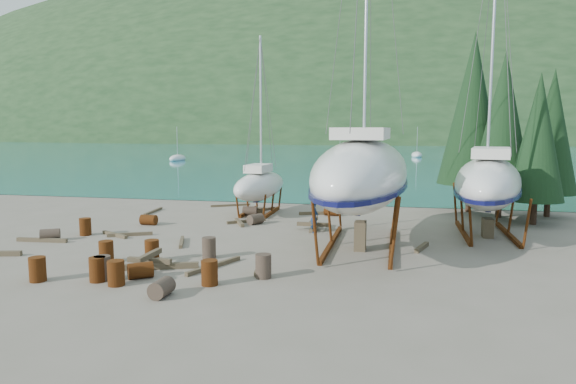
% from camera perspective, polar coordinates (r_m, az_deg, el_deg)
% --- Properties ---
extents(ground, '(600.00, 600.00, 0.00)m').
position_cam_1_polar(ground, '(22.54, -4.77, -6.83)').
color(ground, '#6B6454').
rests_on(ground, ground).
extents(bay_water, '(700.00, 700.00, 0.00)m').
position_cam_1_polar(bay_water, '(336.04, 11.01, 6.00)').
color(bay_water, '#1C6E8C').
rests_on(bay_water, ground).
extents(far_hill, '(800.00, 360.00, 110.00)m').
position_cam_1_polar(far_hill, '(341.04, 11.02, 6.02)').
color(far_hill, '#1C361B').
rests_on(far_hill, ground).
extents(far_house_left, '(6.60, 5.60, 5.60)m').
position_cam_1_polar(far_house_left, '(221.14, -5.47, 6.38)').
color(far_house_left, beige).
rests_on(far_house_left, ground).
extents(far_house_center, '(6.60, 5.60, 5.60)m').
position_cam_1_polar(far_house_center, '(212.59, 4.94, 6.36)').
color(far_house_center, beige).
rests_on(far_house_center, ground).
extents(far_house_right, '(6.60, 5.60, 5.60)m').
position_cam_1_polar(far_house_right, '(212.27, 18.53, 6.02)').
color(far_house_right, beige).
rests_on(far_house_right, ground).
extents(cypress_near_right, '(3.60, 3.60, 10.00)m').
position_cam_1_polar(cypress_near_right, '(33.50, 22.77, 7.18)').
color(cypress_near_right, black).
rests_on(cypress_near_right, ground).
extents(cypress_mid_right, '(3.06, 3.06, 8.50)m').
position_cam_1_polar(cypress_mid_right, '(31.87, 26.02, 5.48)').
color(cypress_mid_right, black).
rests_on(cypress_mid_right, ground).
extents(cypress_back_left, '(4.14, 4.14, 11.50)m').
position_cam_1_polar(cypress_back_left, '(35.26, 19.81, 8.69)').
color(cypress_back_left, black).
rests_on(cypress_back_left, ground).
extents(cypress_far_right, '(3.24, 3.24, 9.00)m').
position_cam_1_polar(cypress_far_right, '(35.14, 27.26, 5.96)').
color(cypress_far_right, black).
rests_on(cypress_far_right, ground).
extents(moored_boat_left, '(2.00, 5.00, 6.05)m').
position_cam_1_polar(moored_boat_left, '(88.87, -12.17, 3.66)').
color(moored_boat_left, silver).
rests_on(moored_boat_left, ground).
extents(moored_boat_mid, '(2.00, 5.00, 6.05)m').
position_cam_1_polar(moored_boat_mid, '(101.13, 14.11, 4.00)').
color(moored_boat_mid, silver).
rests_on(moored_boat_mid, ground).
extents(moored_boat_far, '(2.00, 5.00, 6.05)m').
position_cam_1_polar(moored_boat_far, '(131.82, 5.79, 4.84)').
color(moored_boat_far, silver).
rests_on(moored_boat_far, ground).
extents(large_sailboat_near, '(4.63, 13.67, 21.23)m').
position_cam_1_polar(large_sailboat_near, '(23.43, 8.26, 2.12)').
color(large_sailboat_near, silver).
rests_on(large_sailboat_near, ground).
extents(large_sailboat_far, '(4.98, 11.06, 16.88)m').
position_cam_1_polar(large_sailboat_far, '(27.73, 21.34, 1.10)').
color(large_sailboat_far, silver).
rests_on(large_sailboat_far, ground).
extents(small_sailboat_shore, '(2.79, 7.12, 11.13)m').
position_cam_1_polar(small_sailboat_shore, '(32.61, -3.16, 0.77)').
color(small_sailboat_shore, silver).
rests_on(small_sailboat_shore, ground).
extents(worker, '(0.51, 0.67, 1.64)m').
position_cam_1_polar(worker, '(26.79, 2.92, -2.80)').
color(worker, navy).
rests_on(worker, ground).
extents(drum_0, '(0.58, 0.58, 0.88)m').
position_cam_1_polar(drum_0, '(20.45, -26.07, -7.71)').
color(drum_0, '#623110').
rests_on(drum_0, ground).
extents(drum_1, '(0.61, 0.90, 0.58)m').
position_cam_1_polar(drum_1, '(17.31, -13.86, -10.32)').
color(drum_1, '#2D2823').
rests_on(drum_1, ground).
extents(drum_2, '(0.90, 0.61, 0.58)m').
position_cam_1_polar(drum_2, '(30.01, -15.22, -3.00)').
color(drum_2, '#623110').
rests_on(drum_2, ground).
extents(drum_3, '(0.58, 0.58, 0.88)m').
position_cam_1_polar(drum_3, '(18.91, -18.56, -8.53)').
color(drum_3, '#623110').
rests_on(drum_3, ground).
extents(drum_4, '(0.98, 0.74, 0.58)m').
position_cam_1_polar(drum_4, '(32.15, 4.87, -2.12)').
color(drum_4, '#623110').
rests_on(drum_4, ground).
extents(drum_5, '(0.58, 0.58, 0.88)m').
position_cam_1_polar(drum_5, '(21.87, -8.77, -6.14)').
color(drum_5, '#2D2823').
rests_on(drum_5, ground).
extents(drum_7, '(0.58, 0.58, 0.88)m').
position_cam_1_polar(drum_7, '(18.19, -8.72, -8.85)').
color(drum_7, '#623110').
rests_on(drum_7, ground).
extents(drum_8, '(0.58, 0.58, 0.88)m').
position_cam_1_polar(drum_8, '(28.13, -21.60, -3.60)').
color(drum_8, '#623110').
rests_on(drum_8, ground).
extents(drum_9, '(0.93, 0.66, 0.58)m').
position_cam_1_polar(drum_9, '(32.13, -4.24, -2.12)').
color(drum_9, '#2D2823').
rests_on(drum_9, ground).
extents(drum_10, '(0.58, 0.58, 0.88)m').
position_cam_1_polar(drum_10, '(22.23, -19.54, -6.25)').
color(drum_10, '#623110').
rests_on(drum_10, ground).
extents(drum_11, '(0.96, 1.05, 0.58)m').
position_cam_1_polar(drum_11, '(29.24, -3.63, -3.03)').
color(drum_11, '#2D2823').
rests_on(drum_11, ground).
extents(drum_12, '(1.05, 0.99, 0.58)m').
position_cam_1_polar(drum_12, '(19.57, -16.08, -8.37)').
color(drum_12, '#623110').
rests_on(drum_12, ground).
extents(drum_13, '(0.58, 0.58, 0.88)m').
position_cam_1_polar(drum_13, '(19.60, -20.40, -8.06)').
color(drum_13, '#623110').
rests_on(drum_13, ground).
extents(drum_14, '(0.58, 0.58, 0.88)m').
position_cam_1_polar(drum_14, '(21.87, -14.88, -6.30)').
color(drum_14, '#623110').
rests_on(drum_14, ground).
extents(drum_15, '(1.05, 0.95, 0.58)m').
position_cam_1_polar(drum_15, '(27.48, -24.92, -4.33)').
color(drum_15, '#2D2823').
rests_on(drum_15, ground).
extents(drum_16, '(0.58, 0.58, 0.88)m').
position_cam_1_polar(drum_16, '(19.71, -19.91, -7.96)').
color(drum_16, '#2D2823').
rests_on(drum_16, ground).
extents(drum_17, '(0.58, 0.58, 0.88)m').
position_cam_1_polar(drum_17, '(18.83, -2.76, -8.23)').
color(drum_17, '#2D2823').
rests_on(drum_17, ground).
extents(timber_0, '(2.50, 1.53, 0.14)m').
position_cam_1_polar(timber_0, '(36.15, -6.39, -1.47)').
color(timber_0, brown).
rests_on(timber_0, ground).
extents(timber_1, '(0.71, 1.70, 0.19)m').
position_cam_1_polar(timber_1, '(23.96, 14.64, -5.97)').
color(timber_1, brown).
rests_on(timber_1, ground).
extents(timber_4, '(2.06, 1.13, 0.17)m').
position_cam_1_polar(timber_4, '(27.24, -17.14, -4.52)').
color(timber_4, brown).
rests_on(timber_4, ground).
extents(timber_5, '(1.30, 2.82, 0.16)m').
position_cam_1_polar(timber_5, '(20.42, -8.23, -8.11)').
color(timber_5, brown).
rests_on(timber_5, ground).
extents(timber_6, '(1.71, 0.73, 0.19)m').
position_cam_1_polar(timber_6, '(32.45, 2.77, -2.36)').
color(timber_6, brown).
rests_on(timber_6, ground).
extents(timber_7, '(0.41, 1.69, 0.17)m').
position_cam_1_polar(timber_7, '(19.89, -3.22, -8.45)').
color(timber_7, brown).
rests_on(timber_7, ground).
extents(timber_8, '(1.11, 1.88, 0.19)m').
position_cam_1_polar(timber_8, '(29.33, -5.43, -3.40)').
color(timber_8, brown).
rests_on(timber_8, ground).
extents(timber_9, '(1.34, 2.52, 0.15)m').
position_cam_1_polar(timber_9, '(33.74, -3.00, -2.04)').
color(timber_9, brown).
rests_on(timber_9, ground).
extents(timber_10, '(1.95, 1.67, 0.16)m').
position_cam_1_polar(timber_10, '(29.83, -4.65, -3.24)').
color(timber_10, brown).
rests_on(timber_10, ground).
extents(timber_11, '(0.92, 2.08, 0.15)m').
position_cam_1_polar(timber_11, '(24.88, -11.74, -5.45)').
color(timber_11, brown).
rests_on(timber_11, ground).
extents(timber_12, '(1.87, 1.11, 0.17)m').
position_cam_1_polar(timber_12, '(27.41, -18.70, -4.51)').
color(timber_12, brown).
rests_on(timber_12, ground).
extents(timber_13, '(1.01, 0.45, 0.22)m').
position_cam_1_polar(timber_13, '(25.05, -28.53, -6.02)').
color(timber_13, brown).
rests_on(timber_13, ground).
extents(timber_14, '(2.57, 0.36, 0.18)m').
position_cam_1_polar(timber_14, '(27.38, -25.67, -4.83)').
color(timber_14, brown).
rests_on(timber_14, ground).
extents(timber_15, '(0.35, 2.76, 0.15)m').
position_cam_1_polar(timber_15, '(34.40, -14.73, -2.09)').
color(timber_15, brown).
rests_on(timber_15, ground).
extents(timber_16, '(2.73, 1.16, 0.23)m').
position_cam_1_polar(timber_16, '(20.63, -13.87, -8.00)').
color(timber_16, brown).
rests_on(timber_16, ground).
extents(timber_pile_fore, '(1.80, 1.80, 0.60)m').
position_cam_1_polar(timber_pile_fore, '(20.85, -15.15, -7.36)').
color(timber_pile_fore, brown).
rests_on(timber_pile_fore, ground).
extents(timber_pile_aft, '(1.80, 1.80, 0.60)m').
position_cam_1_polar(timber_pile_aft, '(27.59, 2.85, -3.61)').
color(timber_pile_aft, brown).
rests_on(timber_pile_aft, ground).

